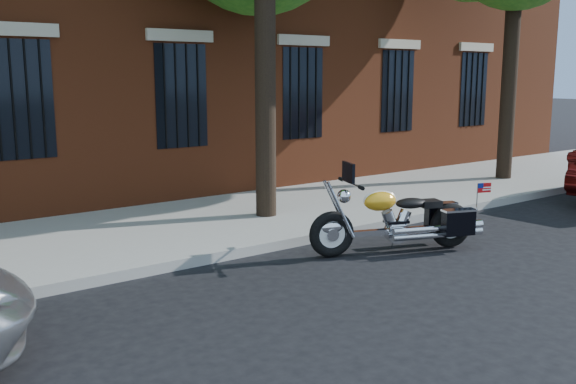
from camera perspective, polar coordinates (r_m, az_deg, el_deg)
ground at (r=8.99m, az=6.06°, el=-6.60°), size 120.00×120.00×0.00m
curb at (r=9.98m, az=0.68°, el=-4.36°), size 40.00×0.16×0.15m
sidewalk at (r=11.49m, az=-5.02°, el=-2.42°), size 40.00×3.60×0.15m
motorcycle at (r=9.69m, az=10.08°, el=-2.58°), size 2.51×1.41×1.38m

